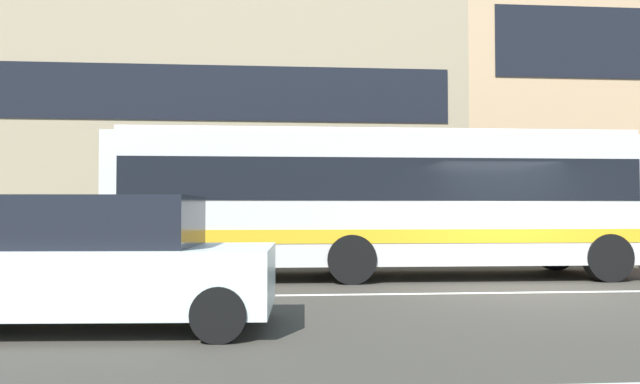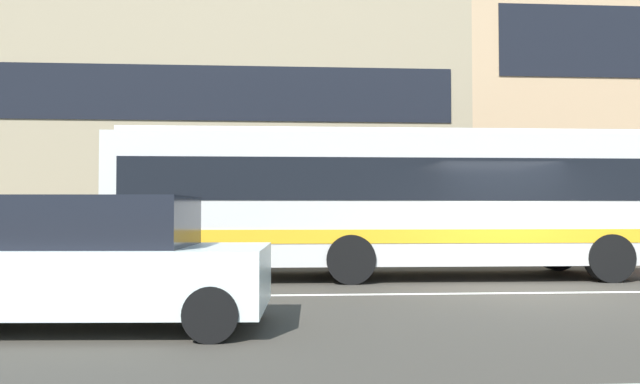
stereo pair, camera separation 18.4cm
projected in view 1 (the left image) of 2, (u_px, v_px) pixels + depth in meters
ground_plane at (534, 293)px, 10.26m from camera, size 160.00×160.00×0.00m
lane_centre_line at (534, 292)px, 10.26m from camera, size 60.00×0.16×0.01m
apartment_block_left at (210, 136)px, 24.69m from camera, size 19.24×11.24×9.42m
transit_bus at (376, 198)px, 12.69m from camera, size 11.41×2.67×3.20m
sedan_oncoming at (98, 265)px, 7.19m from camera, size 4.57×2.05×1.68m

